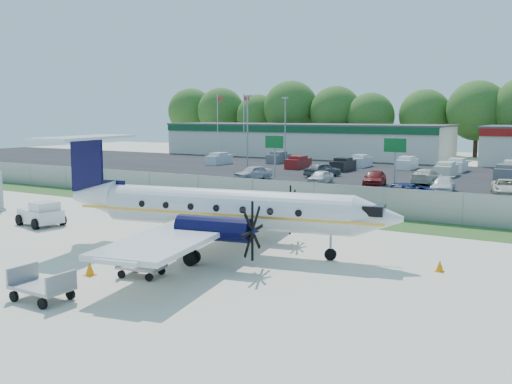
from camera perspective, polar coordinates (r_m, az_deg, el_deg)
The scene contains 30 objects.
ground at distance 28.39m, azimuth -6.18°, elevation -6.02°, with size 170.00×170.00×0.00m, color beige.
grass_verge at distance 38.47m, azimuth 4.53°, elevation -2.34°, with size 170.00×4.00×0.02m, color #2D561E.
access_road at distance 44.79m, azimuth 8.45°, elevation -0.96°, with size 170.00×8.00×0.02m, color black.
parking_lot at distance 64.60m, azimuth 15.46°, elevation 1.50°, with size 170.00×32.00×0.02m, color black.
perimeter_fence at distance 40.10m, azimuth 5.80°, elevation -0.50°, with size 120.00×0.06×1.99m.
building_west at distance 93.41m, azimuth 4.72°, elevation 5.21°, with size 46.40×12.40×5.24m.
sign_left at distance 51.33m, azimuth 1.86°, elevation 4.26°, with size 1.80×0.26×5.00m.
sign_mid at distance 47.09m, azimuth 13.72°, elevation 3.73°, with size 1.80×0.26×5.00m.
flagpole_west at distance 93.24m, azimuth -3.82°, elevation 7.07°, with size 1.06×0.12×10.00m.
flagpole_east at distance 90.52m, azimuth -1.19°, elevation 7.07°, with size 1.06×0.12×10.00m.
light_pole_nw at distance 70.33m, azimuth -0.86°, elevation 6.53°, with size 0.90×0.35×9.09m.
light_pole_sw at distance 79.04m, azimuth 2.93°, elevation 6.66°, with size 0.90×0.35×9.09m.
tree_line at distance 97.73m, azimuth 20.66°, elevation 3.31°, with size 112.00×6.00×14.00m, color #2C5819, non-canonical shape.
aircraft at distance 28.20m, azimuth -3.70°, elevation -1.61°, with size 18.30×17.95×5.59m.
pushback_tug at distance 37.15m, azimuth -20.65°, elevation -2.08°, with size 3.04×2.45×1.50m.
baggage_cart_near at distance 24.51m, azimuth -11.38°, elevation -7.25°, with size 2.04×1.44×0.98m.
baggage_cart_far at distance 22.41m, azimuth -20.63°, elevation -8.80°, with size 2.26×1.39×1.17m.
cone_nose at distance 26.07m, azimuth 17.90°, elevation -7.05°, with size 0.37×0.37×0.52m.
cone_port_wing at distance 25.22m, azimuth -16.29°, elevation -7.40°, with size 0.42×0.42×0.60m.
cone_starboard_wing at distance 40.16m, azimuth 9.29°, elevation -1.65°, with size 0.36×0.36×0.52m.
road_car_west at distance 51.27m, azimuth -7.44°, elevation 0.14°, with size 1.48×4.24×1.40m, color beige.
road_car_mid at distance 44.89m, azimuth 13.83°, elevation -1.10°, with size 2.64×5.73×1.59m, color navy.
parked_car_a at distance 59.45m, azimuth -0.32°, elevation 1.25°, with size 1.73×4.31×1.47m, color silver.
parked_car_b at distance 56.07m, azimuth 6.43°, elevation 0.81°, with size 1.57×3.91×1.33m, color silver.
parked_car_c at distance 54.98m, azimuth 11.76°, elevation 0.56°, with size 1.84×4.57×1.56m, color maroon.
parked_car_d at distance 52.20m, azimuth 18.18°, elevation -0.05°, with size 1.81×4.45×1.29m, color silver.
parked_car_e at distance 52.57m, azimuth 23.65°, elevation -0.26°, with size 2.17×4.70×1.31m, color beige.
parked_car_f at distance 62.38m, azimuth 6.65°, elevation 1.51°, with size 1.87×4.66×1.59m, color #595B5E.
parked_car_g at distance 58.27m, azimuth 16.68°, elevation 0.79°, with size 2.08×5.12×1.49m, color beige.
far_parking_rows at distance 69.42m, azimuth 16.53°, elevation 1.87°, with size 56.00×10.00×1.60m, color gray, non-canonical shape.
Camera 1 is at (16.50, -22.10, 6.74)m, focal length 40.00 mm.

